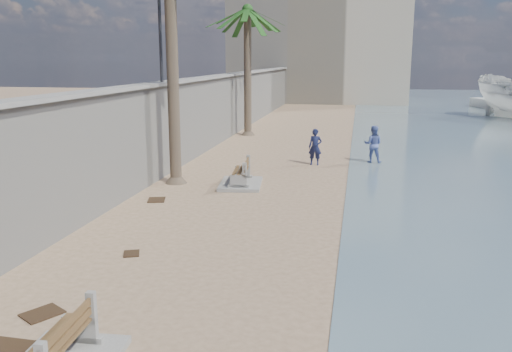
{
  "coord_description": "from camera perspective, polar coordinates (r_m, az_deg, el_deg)",
  "views": [
    {
      "loc": [
        2.32,
        -7.89,
        4.51
      ],
      "look_at": [
        -0.5,
        7.0,
        1.2
      ],
      "focal_mm": 38.0,
      "sensor_mm": 36.0,
      "label": 1
    }
  ],
  "objects": [
    {
      "name": "seawall",
      "position": [
        29.02,
        -4.37,
        6.83
      ],
      "size": [
        0.45,
        70.0,
        3.5
      ],
      "primitive_type": "cube",
      "color": "gray",
      "rests_on": "ground_plane"
    },
    {
      "name": "wall_cap",
      "position": [
        28.9,
        -4.43,
        10.39
      ],
      "size": [
        0.8,
        70.0,
        0.12
      ],
      "primitive_type": "cube",
      "color": "gray",
      "rests_on": "seawall"
    },
    {
      "name": "person_a",
      "position": [
        23.35,
        6.26,
        3.33
      ],
      "size": [
        0.65,
        0.45,
        1.78
      ],
      "primitive_type": "imported",
      "rotation": [
        0.0,
        0.0,
        -0.02
      ],
      "color": "#151A3C",
      "rests_on": "ground_plane"
    },
    {
      "name": "palm_back",
      "position": [
        32.23,
        -0.9,
        16.94
      ],
      "size": [
        5.0,
        5.0,
        8.11
      ],
      "color": "brown",
      "rests_on": "ground_plane"
    },
    {
      "name": "ground_plane",
      "position": [
        9.38,
        -5.18,
        -16.48
      ],
      "size": [
        140.0,
        140.0,
        0.0
      ],
      "primitive_type": "plane",
      "color": "#A07F62"
    },
    {
      "name": "debris_c",
      "position": [
        17.84,
        -10.44,
        -2.48
      ],
      "size": [
        0.69,
        0.78,
        0.03
      ],
      "primitive_type": "cube",
      "rotation": [
        0.0,
        0.0,
        1.84
      ],
      "color": "#382616",
      "rests_on": "ground_plane"
    },
    {
      "name": "debris_d",
      "position": [
        13.17,
        -12.97,
        -7.96
      ],
      "size": [
        0.5,
        0.55,
        0.03
      ],
      "primitive_type": "cube",
      "rotation": [
        0.0,
        0.0,
        1.95
      ],
      "color": "#382616",
      "rests_on": "ground_plane"
    },
    {
      "name": "person_b",
      "position": [
        24.29,
        12.23,
        3.5
      ],
      "size": [
        0.92,
        0.74,
        1.8
      ],
      "primitive_type": "imported",
      "rotation": [
        0.0,
        0.0,
        3.06
      ],
      "color": "#5162A8",
      "rests_on": "ground_plane"
    },
    {
      "name": "bench_far",
      "position": [
        19.5,
        -1.63,
        0.12
      ],
      "size": [
        1.7,
        2.29,
        0.89
      ],
      "color": "gray",
      "rests_on": "ground_plane"
    },
    {
      "name": "yacht_far",
      "position": [
        53.59,
        24.31,
        6.79
      ],
      "size": [
        4.06,
        7.52,
        1.5
      ],
      "primitive_type": null,
      "rotation": [
        0.0,
        0.0,
        1.87
      ],
      "color": "silver",
      "rests_on": "bay_water"
    },
    {
      "name": "end_building",
      "position": [
        60.1,
        6.82,
        14.62
      ],
      "size": [
        18.0,
        12.0,
        14.0
      ],
      "primitive_type": "cube",
      "color": "#B7AA93",
      "rests_on": "ground_plane"
    },
    {
      "name": "debris_b",
      "position": [
        10.75,
        -21.58,
        -13.31
      ],
      "size": [
        0.8,
        0.84,
        0.03
      ],
      "primitive_type": "cube",
      "rotation": [
        0.0,
        0.0,
        1.02
      ],
      "color": "#382616",
      "rests_on": "ground_plane"
    },
    {
      "name": "bench_near",
      "position": [
        8.66,
        -20.25,
        -16.95
      ],
      "size": [
        1.58,
        2.2,
        0.88
      ],
      "color": "gray",
      "rests_on": "ground_plane"
    }
  ]
}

